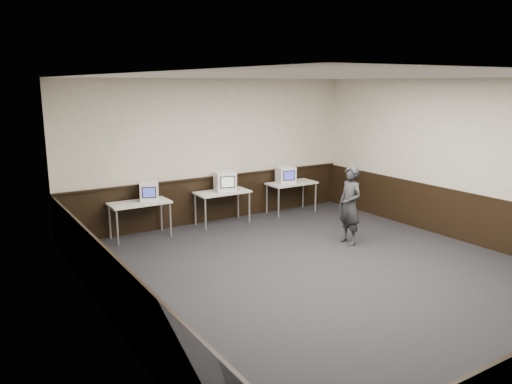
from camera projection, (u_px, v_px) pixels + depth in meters
floor at (327, 275)px, 8.23m from camera, size 8.00×8.00×0.00m
ceiling at (333, 76)px, 7.54m from camera, size 8.00×8.00×0.00m
back_wall at (213, 151)px, 11.19m from camera, size 7.00×0.00×7.00m
left_wall at (109, 209)px, 6.06m from camera, size 0.00×8.00×8.00m
right_wall at (468, 162)px, 9.71m from camera, size 0.00×8.00×8.00m
wainscot_back at (215, 199)px, 11.41m from camera, size 6.98×0.04×1.00m
wainscot_left at (116, 293)px, 6.31m from camera, size 0.04×7.98×1.00m
wainscot_right at (462, 216)px, 9.94m from camera, size 0.04×7.98×1.00m
wainscot_rail at (215, 177)px, 11.28m from camera, size 6.98×0.06×0.04m
desk_left at (140, 205)px, 10.07m from camera, size 1.20×0.60×0.75m
desk_center at (222, 194)px, 11.06m from camera, size 1.20×0.60×0.75m
desk_right at (291, 185)px, 12.05m from camera, size 1.20×0.60×0.75m
emac_left at (149, 191)px, 10.16m from camera, size 0.48×0.49×0.37m
emac_center at (225, 181)px, 11.06m from camera, size 0.53×0.54×0.43m
emac_right at (286, 175)px, 11.92m from camera, size 0.48×0.49×0.40m
person at (350, 205)px, 9.69m from camera, size 0.40×0.58×1.54m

